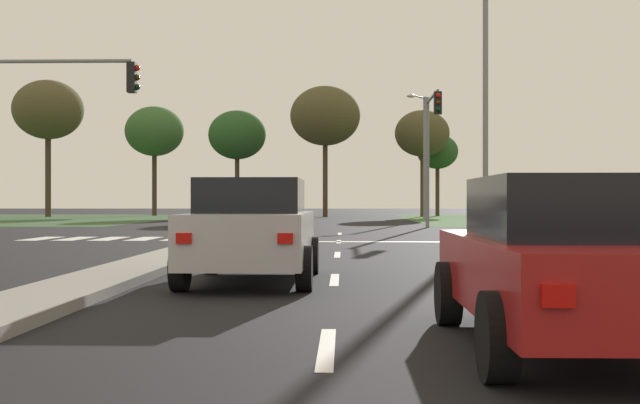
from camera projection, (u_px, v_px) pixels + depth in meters
ground_plane at (251, 233)px, 32.01m from camera, size 200.00×200.00×0.00m
median_island_near at (116, 275)px, 13.01m from camera, size 1.20×22.00×0.14m
median_island_far at (292, 218)px, 57.00m from camera, size 1.20×36.00×0.14m
lane_dash_near at (327, 348)px, 6.94m from camera, size 0.14×2.00×0.01m
lane_dash_second at (334, 280)px, 12.93m from camera, size 0.14×2.00×0.01m
lane_dash_third at (337, 255)px, 18.93m from camera, size 0.14×2.00×0.01m
lane_dash_fourth at (339, 242)px, 24.93m from camera, size 0.14×2.00×0.01m
lane_dash_fifth at (340, 234)px, 30.93m from camera, size 0.14×2.00×0.01m
edge_line_right at (532, 275)px, 13.81m from camera, size 0.14×24.00×0.01m
stop_bar_near at (349, 242)px, 24.90m from camera, size 6.40×0.50×0.01m
crosswalk_bar_near at (41, 239)px, 26.99m from camera, size 0.70×2.80×0.01m
crosswalk_bar_second at (75, 239)px, 26.96m from camera, size 0.70×2.80×0.01m
crosswalk_bar_third at (110, 239)px, 26.93m from camera, size 0.70×2.80×0.01m
crosswalk_bar_fourth at (144, 239)px, 26.89m from camera, size 0.70×2.80×0.01m
crosswalk_bar_fifth at (179, 239)px, 26.86m from camera, size 0.70×2.80×0.01m
car_grey_near at (263, 207)px, 60.55m from camera, size 2.00×4.42×1.59m
car_silver_second at (253, 230)px, 12.63m from camera, size 1.95×4.32×1.60m
car_red_third at (575, 261)px, 6.88m from camera, size 2.01×4.18×1.46m
car_black_fifth at (223, 211)px, 41.06m from camera, size 1.97×4.29×1.49m
traffic_signal_far_right at (431, 136)px, 36.82m from camera, size 0.32×4.56×6.15m
traffic_signal_near_left at (42, 112)px, 25.57m from camera, size 4.96×0.32×5.90m
street_lamp_second at (486, 90)px, 29.95m from camera, size 0.59×2.56×9.52m
street_lamp_third at (423, 150)px, 52.52m from camera, size 1.44×2.24×8.00m
pedestrian_at_median at (281, 202)px, 43.65m from camera, size 0.34×0.34×1.70m
treeline_near at (48, 110)px, 63.78m from camera, size 5.46×5.46×10.73m
treeline_second at (154, 132)px, 69.14m from camera, size 4.96×4.96×9.28m
treeline_third at (237, 135)px, 66.37m from camera, size 4.69×4.69×8.63m
treeline_fourth at (325, 116)px, 63.26m from camera, size 5.45×5.45×10.19m
treeline_fifth at (422, 134)px, 64.12m from camera, size 4.31×4.31×8.42m
treeline_sixth at (437, 152)px, 67.50m from camera, size 3.40×3.40×6.81m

